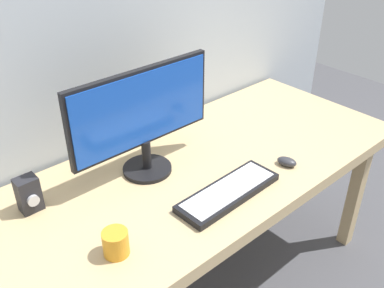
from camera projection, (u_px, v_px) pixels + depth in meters
ground_plane at (201, 285)px, 2.15m from camera, size 6.00×6.00×0.00m
desk at (202, 178)px, 1.81m from camera, size 1.79×0.78×0.72m
monitor at (143, 116)px, 1.61m from camera, size 0.61×0.19×0.42m
keyboard_primary at (228, 192)px, 1.59m from camera, size 0.43×0.15×0.03m
mouse at (287, 162)px, 1.76m from camera, size 0.07×0.09×0.03m
audio_controller at (29, 194)px, 1.50m from camera, size 0.07×0.07×0.13m
coffee_mug at (116, 243)px, 1.33m from camera, size 0.08×0.08×0.08m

